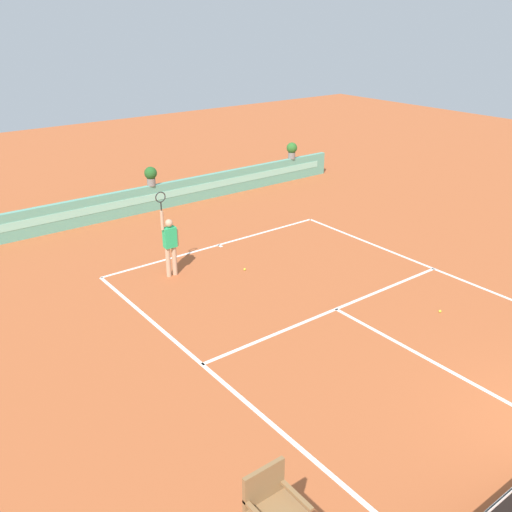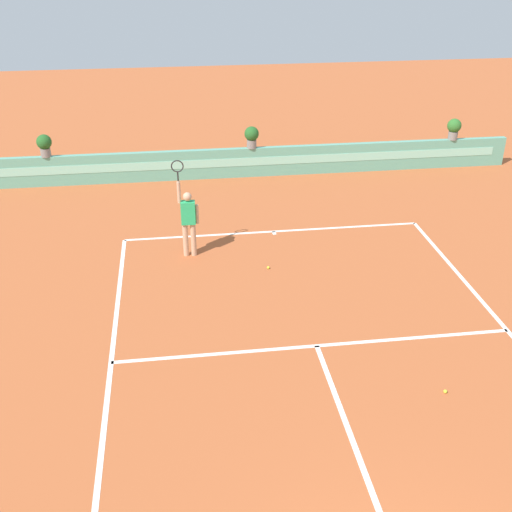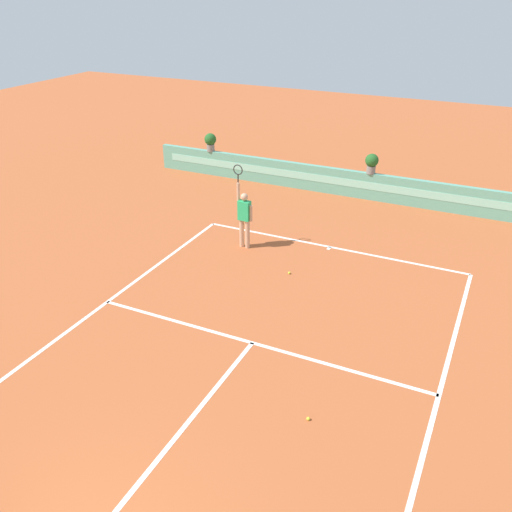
{
  "view_description": "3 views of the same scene",
  "coord_description": "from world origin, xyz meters",
  "px_view_note": "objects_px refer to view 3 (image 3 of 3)",
  "views": [
    {
      "loc": [
        -9.41,
        -2.5,
        7.1
      ],
      "look_at": [
        -0.95,
        8.59,
        1.0
      ],
      "focal_mm": 39.32,
      "sensor_mm": 36.0,
      "label": 1
    },
    {
      "loc": [
        -2.65,
        -3.85,
        7.55
      ],
      "look_at": [
        -0.95,
        8.59,
        1.0
      ],
      "focal_mm": 44.27,
      "sensor_mm": 36.0,
      "label": 2
    },
    {
      "loc": [
        4.49,
        -2.85,
        7.45
      ],
      "look_at": [
        -0.95,
        8.59,
        1.0
      ],
      "focal_mm": 38.85,
      "sensor_mm": 36.0,
      "label": 3
    }
  ],
  "objects_px": {
    "tennis_player": "(244,215)",
    "tennis_ball_near_baseline": "(289,273)",
    "tennis_ball_mid_court": "(308,419)",
    "potted_plant_centre": "(372,162)",
    "potted_plant_far_left": "(210,141)"
  },
  "relations": [
    {
      "from": "potted_plant_far_left",
      "to": "tennis_player",
      "type": "bearing_deg",
      "value": -52.31
    },
    {
      "from": "tennis_ball_mid_court",
      "to": "potted_plant_centre",
      "type": "relative_size",
      "value": 0.09
    },
    {
      "from": "tennis_ball_mid_court",
      "to": "potted_plant_centre",
      "type": "height_order",
      "value": "potted_plant_centre"
    },
    {
      "from": "tennis_ball_near_baseline",
      "to": "potted_plant_far_left",
      "type": "distance_m",
      "value": 9.2
    },
    {
      "from": "tennis_ball_mid_court",
      "to": "tennis_ball_near_baseline",
      "type": "bearing_deg",
      "value": 115.92
    },
    {
      "from": "tennis_player",
      "to": "tennis_ball_near_baseline",
      "type": "bearing_deg",
      "value": -28.16
    },
    {
      "from": "potted_plant_far_left",
      "to": "tennis_ball_near_baseline",
      "type": "bearing_deg",
      "value": -46.75
    },
    {
      "from": "tennis_ball_mid_court",
      "to": "potted_plant_far_left",
      "type": "xyz_separation_m",
      "value": [
        -8.72,
        11.74,
        1.38
      ]
    },
    {
      "from": "tennis_ball_near_baseline",
      "to": "potted_plant_far_left",
      "type": "bearing_deg",
      "value": 133.25
    },
    {
      "from": "tennis_player",
      "to": "tennis_ball_mid_court",
      "type": "relative_size",
      "value": 38.01
    },
    {
      "from": "tennis_player",
      "to": "tennis_ball_mid_court",
      "type": "xyz_separation_m",
      "value": [
        4.38,
        -6.13,
        -1.02
      ]
    },
    {
      "from": "tennis_player",
      "to": "potted_plant_far_left",
      "type": "relative_size",
      "value": 3.57
    },
    {
      "from": "tennis_ball_near_baseline",
      "to": "potted_plant_far_left",
      "type": "height_order",
      "value": "potted_plant_far_left"
    },
    {
      "from": "tennis_ball_near_baseline",
      "to": "tennis_ball_mid_court",
      "type": "xyz_separation_m",
      "value": [
        2.48,
        -5.11,
        0.0
      ]
    },
    {
      "from": "tennis_player",
      "to": "tennis_ball_near_baseline",
      "type": "distance_m",
      "value": 2.38
    }
  ]
}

